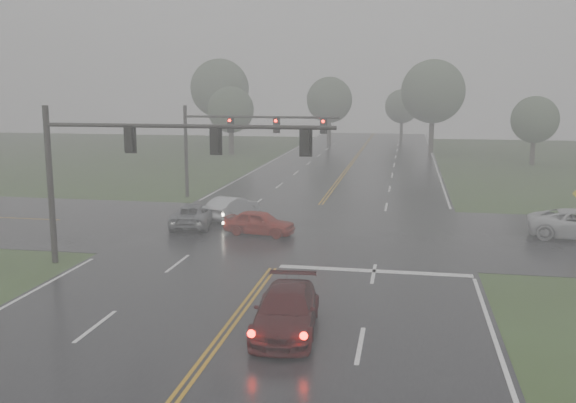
% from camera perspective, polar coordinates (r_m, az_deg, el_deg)
% --- Properties ---
extents(main_road, '(18.00, 160.00, 0.02)m').
position_cam_1_polar(main_road, '(34.66, 0.69, -3.29)').
color(main_road, black).
rests_on(main_road, ground).
extents(cross_street, '(120.00, 14.00, 0.02)m').
position_cam_1_polar(cross_street, '(36.58, 1.22, -2.57)').
color(cross_street, black).
rests_on(cross_street, ground).
extents(stop_bar, '(8.50, 0.50, 0.01)m').
position_cam_1_polar(stop_bar, '(28.80, 7.66, -6.19)').
color(stop_bar, white).
rests_on(stop_bar, ground).
extents(sedan_maroon, '(2.40, 5.12, 1.44)m').
position_cam_1_polar(sedan_maroon, '(21.85, -0.16, -11.51)').
color(sedan_maroon, '#3B0A0C').
rests_on(sedan_maroon, ground).
extents(sedan_red, '(4.16, 2.25, 1.34)m').
position_cam_1_polar(sedan_red, '(35.51, -2.54, -2.97)').
color(sedan_red, '#A1180E').
rests_on(sedan_red, ground).
extents(sedan_silver, '(2.78, 4.49, 1.40)m').
position_cam_1_polar(sedan_silver, '(39.81, -5.01, -1.56)').
color(sedan_silver, '#B0B4B9').
rests_on(sedan_silver, ground).
extents(car_grey, '(2.75, 4.98, 1.32)m').
position_cam_1_polar(car_grey, '(38.09, -8.32, -2.16)').
color(car_grey, slate).
rests_on(car_grey, ground).
extents(signal_gantry_near, '(13.22, 0.32, 7.25)m').
position_cam_1_polar(signal_gantry_near, '(29.13, -13.63, 4.03)').
color(signal_gantry_near, black).
rests_on(signal_gantry_near, ground).
extents(signal_gantry_far, '(11.40, 0.34, 6.73)m').
position_cam_1_polar(signal_gantry_far, '(46.65, -5.03, 6.01)').
color(signal_gantry_far, black).
rests_on(signal_gantry_far, ground).
extents(tree_nw_a, '(5.52, 5.52, 8.11)m').
position_cam_1_polar(tree_nw_a, '(77.55, -5.11, 8.12)').
color(tree_nw_a, '#322920').
rests_on(tree_nw_a, ground).
extents(tree_ne_a, '(7.73, 7.73, 11.36)m').
position_cam_1_polar(tree_ne_a, '(80.93, 12.77, 9.51)').
color(tree_ne_a, '#322920').
rests_on(tree_ne_a, ground).
extents(tree_n_mid, '(6.43, 6.43, 9.44)m').
position_cam_1_polar(tree_n_mid, '(91.12, 3.70, 8.99)').
color(tree_n_mid, '#322920').
rests_on(tree_n_mid, ground).
extents(tree_e_near, '(4.87, 4.87, 7.15)m').
position_cam_1_polar(tree_e_near, '(71.51, 21.08, 6.80)').
color(tree_e_near, '#322920').
rests_on(tree_e_near, ground).
extents(tree_nw_b, '(8.09, 8.09, 11.88)m').
position_cam_1_polar(tree_nw_b, '(90.40, -6.10, 9.97)').
color(tree_nw_b, '#322920').
rests_on(tree_nw_b, ground).
extents(tree_n_far, '(5.25, 5.25, 7.71)m').
position_cam_1_polar(tree_n_far, '(101.35, 10.10, 8.33)').
color(tree_n_far, '#322920').
rests_on(tree_n_far, ground).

